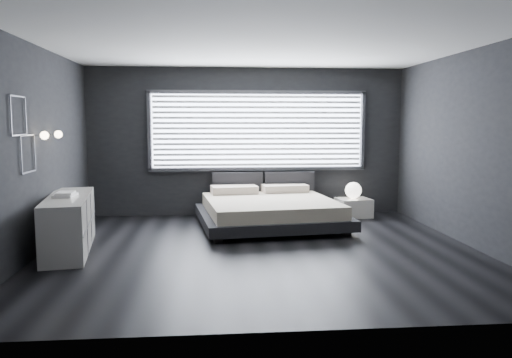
{
  "coord_description": "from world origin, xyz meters",
  "views": [
    {
      "loc": [
        -0.67,
        -6.78,
        1.77
      ],
      "look_at": [
        0.0,
        0.85,
        0.9
      ],
      "focal_mm": 35.0,
      "sensor_mm": 36.0,
      "label": 1
    }
  ],
  "objects": [
    {
      "name": "bed",
      "position": [
        0.3,
        1.59,
        0.28
      ],
      "size": [
        2.6,
        2.51,
        0.61
      ],
      "color": "black",
      "rests_on": "ground"
    },
    {
      "name": "wall_art_lower",
      "position": [
        -2.98,
        -0.3,
        1.38
      ],
      "size": [
        0.01,
        0.48,
        0.48
      ],
      "color": "#47474C",
      "rests_on": "ground"
    },
    {
      "name": "nightstand",
      "position": [
        1.97,
        2.29,
        0.17
      ],
      "size": [
        0.66,
        0.58,
        0.35
      ],
      "primitive_type": "cube",
      "rotation": [
        0.0,
        0.0,
        0.14
      ],
      "color": "silver",
      "rests_on": "ground"
    },
    {
      "name": "orb_lamp",
      "position": [
        1.96,
        2.31,
        0.5
      ],
      "size": [
        0.31,
        0.31,
        0.31
      ],
      "primitive_type": "sphere",
      "color": "white",
      "rests_on": "nightstand"
    },
    {
      "name": "headboard",
      "position": [
        0.3,
        2.64,
        0.57
      ],
      "size": [
        1.96,
        0.16,
        0.52
      ],
      "color": "black",
      "rests_on": "ground"
    },
    {
      "name": "wall_art_upper",
      "position": [
        -2.98,
        -0.55,
        1.85
      ],
      "size": [
        0.01,
        0.48,
        0.48
      ],
      "color": "#47474C",
      "rests_on": "ground"
    },
    {
      "name": "dresser",
      "position": [
        -2.65,
        0.21,
        0.38
      ],
      "size": [
        0.82,
        1.97,
        0.76
      ],
      "color": "silver",
      "rests_on": "ground"
    },
    {
      "name": "book_stack",
      "position": [
        -2.67,
        0.14,
        0.8
      ],
      "size": [
        0.27,
        0.35,
        0.07
      ],
      "color": "white",
      "rests_on": "dresser"
    },
    {
      "name": "sconce_near",
      "position": [
        -2.88,
        0.05,
        1.6
      ],
      "size": [
        0.18,
        0.11,
        0.11
      ],
      "color": "silver",
      "rests_on": "ground"
    },
    {
      "name": "room",
      "position": [
        0.0,
        0.0,
        1.4
      ],
      "size": [
        6.04,
        6.0,
        2.8
      ],
      "color": "black",
      "rests_on": "ground"
    },
    {
      "name": "window",
      "position": [
        0.2,
        2.7,
        1.61
      ],
      "size": [
        4.14,
        0.09,
        1.52
      ],
      "color": "white",
      "rests_on": "ground"
    },
    {
      "name": "sconce_far",
      "position": [
        -2.88,
        0.65,
        1.6
      ],
      "size": [
        0.18,
        0.11,
        0.11
      ],
      "color": "silver",
      "rests_on": "ground"
    }
  ]
}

